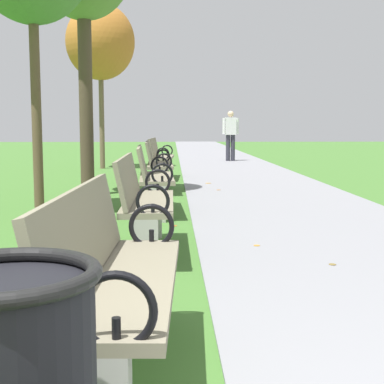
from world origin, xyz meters
name	(u,v)px	position (x,y,z in m)	size (l,w,h in m)	color
paved_walkway	(223,162)	(1.41, 18.00, 0.01)	(2.82, 44.00, 0.02)	gray
park_bench_2	(115,279)	(-0.50, 2.39, 0.49)	(0.53, 1.62, 0.90)	gray
park_bench_3	(143,202)	(-0.50, 5.01, 0.49)	(0.47, 1.60, 0.90)	gray
park_bench_4	(152,177)	(-0.50, 7.44, 0.49)	(0.54, 1.62, 0.90)	gray
park_bench_5	(157,164)	(-0.50, 9.90, 0.49)	(0.51, 1.61, 0.90)	gray
park_bench_6	(160,157)	(-0.50, 12.28, 0.49)	(0.55, 1.62, 0.90)	gray
tree_4	(100,42)	(-2.14, 15.36, 3.38)	(1.84, 1.84, 4.41)	brown
pedestrian_walking	(231,133)	(1.67, 18.21, 0.93)	(0.53, 0.24, 1.62)	#2D2D38
scattered_leaves	(193,220)	(0.02, 6.76, 0.01)	(4.83, 15.35, 0.02)	#AD6B23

